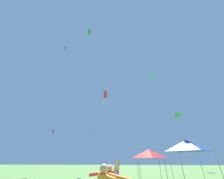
{
  "coord_description": "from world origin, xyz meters",
  "views": [
    {
      "loc": [
        0.11,
        -5.71,
        1.88
      ],
      "look_at": [
        -1.77,
        14.13,
        12.86
      ],
      "focal_mm": 20.58,
      "sensor_mm": 36.0,
      "label": 1
    }
  ],
  "objects_px": {
    "kite_cyan_delta": "(153,76)",
    "canopy_tent_blue": "(187,146)",
    "canopy_tent_red": "(149,154)",
    "kite_magenta_box": "(53,132)",
    "kite_red_box": "(105,95)",
    "kite_pink_delta": "(70,104)",
    "kite_green_box": "(89,32)",
    "kite_red_delta": "(93,127)",
    "kite_blue_box": "(66,48)",
    "kite_green_delta": "(178,115)"
  },
  "relations": [
    {
      "from": "kite_red_box",
      "to": "kite_pink_delta",
      "type": "distance_m",
      "value": 7.37
    },
    {
      "from": "canopy_tent_red",
      "to": "kite_green_delta",
      "type": "xyz_separation_m",
      "value": [
        11.77,
        18.57,
        9.99
      ]
    },
    {
      "from": "canopy_tent_red",
      "to": "kite_green_box",
      "type": "bearing_deg",
      "value": 167.67
    },
    {
      "from": "kite_green_box",
      "to": "kite_blue_box",
      "type": "bearing_deg",
      "value": 162.1
    },
    {
      "from": "canopy_tent_blue",
      "to": "kite_green_box",
      "type": "xyz_separation_m",
      "value": [
        -13.48,
        2.58,
        23.54
      ]
    },
    {
      "from": "canopy_tent_blue",
      "to": "kite_red_box",
      "type": "height_order",
      "value": "kite_red_box"
    },
    {
      "from": "kite_magenta_box",
      "to": "kite_blue_box",
      "type": "height_order",
      "value": "kite_blue_box"
    },
    {
      "from": "canopy_tent_red",
      "to": "kite_red_delta",
      "type": "distance_m",
      "value": 10.58
    },
    {
      "from": "canopy_tent_blue",
      "to": "kite_green_delta",
      "type": "bearing_deg",
      "value": 68.06
    },
    {
      "from": "kite_red_box",
      "to": "kite_green_delta",
      "type": "relative_size",
      "value": 1.75
    },
    {
      "from": "canopy_tent_red",
      "to": "canopy_tent_blue",
      "type": "bearing_deg",
      "value": -7.39
    },
    {
      "from": "kite_red_box",
      "to": "kite_pink_delta",
      "type": "height_order",
      "value": "kite_red_box"
    },
    {
      "from": "kite_cyan_delta",
      "to": "canopy_tent_blue",
      "type": "bearing_deg",
      "value": -92.97
    },
    {
      "from": "canopy_tent_red",
      "to": "kite_green_box",
      "type": "xyz_separation_m",
      "value": [
        -9.4,
        2.06,
        24.28
      ]
    },
    {
      "from": "kite_green_box",
      "to": "kite_green_delta",
      "type": "height_order",
      "value": "kite_green_box"
    },
    {
      "from": "kite_red_delta",
      "to": "kite_green_delta",
      "type": "height_order",
      "value": "kite_green_delta"
    },
    {
      "from": "canopy_tent_blue",
      "to": "kite_red_box",
      "type": "relative_size",
      "value": 1.14
    },
    {
      "from": "kite_green_box",
      "to": "kite_magenta_box",
      "type": "height_order",
      "value": "kite_green_box"
    },
    {
      "from": "kite_pink_delta",
      "to": "kite_green_delta",
      "type": "distance_m",
      "value": 27.64
    },
    {
      "from": "kite_cyan_delta",
      "to": "kite_red_box",
      "type": "xyz_separation_m",
      "value": [
        -10.65,
        -2.86,
        -6.0
      ]
    },
    {
      "from": "kite_magenta_box",
      "to": "kite_red_box",
      "type": "xyz_separation_m",
      "value": [
        8.18,
        1.83,
        7.21
      ]
    },
    {
      "from": "canopy_tent_blue",
      "to": "kite_pink_delta",
      "type": "distance_m",
      "value": 20.77
    },
    {
      "from": "kite_red_delta",
      "to": "kite_pink_delta",
      "type": "bearing_deg",
      "value": 165.93
    },
    {
      "from": "kite_red_delta",
      "to": "kite_blue_box",
      "type": "xyz_separation_m",
      "value": [
        -7.36,
        -1.63,
        17.79
      ]
    },
    {
      "from": "kite_pink_delta",
      "to": "kite_blue_box",
      "type": "height_order",
      "value": "kite_blue_box"
    },
    {
      "from": "kite_pink_delta",
      "to": "kite_blue_box",
      "type": "bearing_deg",
      "value": -123.65
    },
    {
      "from": "canopy_tent_red",
      "to": "kite_red_box",
      "type": "xyz_separation_m",
      "value": [
        -6.07,
        6.32,
        10.67
      ]
    },
    {
      "from": "kite_green_box",
      "to": "kite_red_delta",
      "type": "xyz_separation_m",
      "value": [
        1.49,
        3.52,
        -20.02
      ]
    },
    {
      "from": "canopy_tent_red",
      "to": "kite_magenta_box",
      "type": "relative_size",
      "value": 2.03
    },
    {
      "from": "kite_green_box",
      "to": "kite_green_delta",
      "type": "bearing_deg",
      "value": 37.96
    },
    {
      "from": "canopy_tent_red",
      "to": "kite_magenta_box",
      "type": "height_order",
      "value": "kite_magenta_box"
    },
    {
      "from": "kite_red_delta",
      "to": "kite_blue_box",
      "type": "distance_m",
      "value": 19.32
    },
    {
      "from": "kite_cyan_delta",
      "to": "kite_blue_box",
      "type": "distance_m",
      "value": 21.23
    },
    {
      "from": "kite_green_box",
      "to": "kite_magenta_box",
      "type": "bearing_deg",
      "value": 153.26
    },
    {
      "from": "kite_green_box",
      "to": "canopy_tent_blue",
      "type": "bearing_deg",
      "value": -10.85
    },
    {
      "from": "kite_magenta_box",
      "to": "kite_red_box",
      "type": "bearing_deg",
      "value": 12.58
    },
    {
      "from": "kite_red_delta",
      "to": "kite_magenta_box",
      "type": "relative_size",
      "value": 1.07
    },
    {
      "from": "canopy_tent_blue",
      "to": "kite_red_delta",
      "type": "distance_m",
      "value": 13.91
    },
    {
      "from": "canopy_tent_blue",
      "to": "kite_magenta_box",
      "type": "xyz_separation_m",
      "value": [
        -18.33,
        5.03,
        2.72
      ]
    },
    {
      "from": "kite_red_delta",
      "to": "kite_magenta_box",
      "type": "xyz_separation_m",
      "value": [
        -6.33,
        -1.08,
        -0.81
      ]
    },
    {
      "from": "canopy_tent_blue",
      "to": "kite_cyan_delta",
      "type": "distance_m",
      "value": 18.66
    },
    {
      "from": "kite_blue_box",
      "to": "canopy_tent_red",
      "type": "bearing_deg",
      "value": -14.51
    },
    {
      "from": "kite_magenta_box",
      "to": "kite_pink_delta",
      "type": "bearing_deg",
      "value": 68.54
    },
    {
      "from": "kite_cyan_delta",
      "to": "kite_blue_box",
      "type": "bearing_deg",
      "value": -165.25
    },
    {
      "from": "canopy_tent_red",
      "to": "canopy_tent_blue",
      "type": "distance_m",
      "value": 4.18
    },
    {
      "from": "kite_magenta_box",
      "to": "canopy_tent_blue",
      "type": "bearing_deg",
      "value": -15.34
    },
    {
      "from": "kite_pink_delta",
      "to": "kite_blue_box",
      "type": "distance_m",
      "value": 13.21
    },
    {
      "from": "canopy_tent_red",
      "to": "kite_green_box",
      "type": "distance_m",
      "value": 26.12
    },
    {
      "from": "kite_cyan_delta",
      "to": "kite_magenta_box",
      "type": "bearing_deg",
      "value": -166.04
    },
    {
      "from": "canopy_tent_red",
      "to": "kite_red_delta",
      "type": "relative_size",
      "value": 1.9
    }
  ]
}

